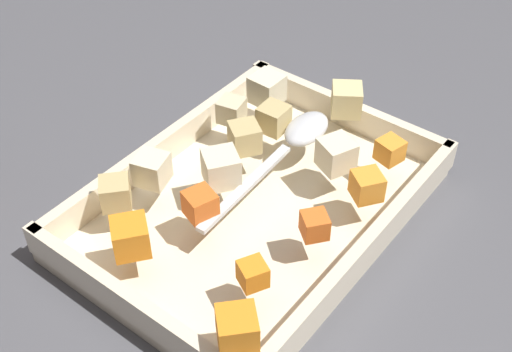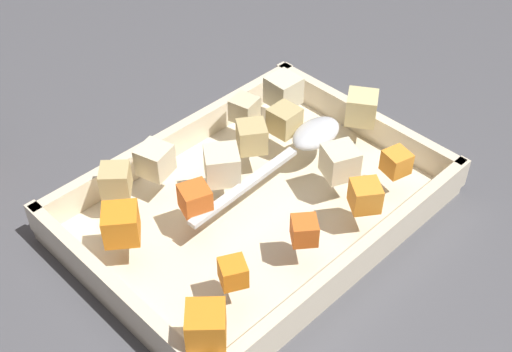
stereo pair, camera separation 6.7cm
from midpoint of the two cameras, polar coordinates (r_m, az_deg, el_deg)
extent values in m
plane|color=#4C4C51|center=(0.72, 2.60, -3.41)|extent=(4.00, 4.00, 0.00)
cube|color=beige|center=(0.71, 2.72, -3.19)|extent=(0.36, 0.27, 0.01)
cube|color=beige|center=(0.76, -4.18, 2.93)|extent=(0.36, 0.01, 0.03)
cube|color=beige|center=(0.64, 11.12, -7.33)|extent=(0.36, 0.01, 0.03)
cube|color=beige|center=(0.80, 11.47, 4.40)|extent=(0.01, 0.27, 0.03)
cube|color=beige|center=(0.62, -8.70, -9.77)|extent=(0.01, 0.27, 0.03)
cube|color=orange|center=(0.59, 1.38, -8.25)|extent=(0.03, 0.03, 0.02)
cube|color=orange|center=(0.66, 12.02, -1.76)|extent=(0.04, 0.04, 0.03)
cube|color=orange|center=(0.64, -2.15, -2.08)|extent=(0.03, 0.03, 0.03)
cube|color=orange|center=(0.71, 14.36, 1.01)|extent=(0.03, 0.03, 0.02)
cube|color=orange|center=(0.62, 7.17, -4.69)|extent=(0.03, 0.03, 0.02)
cube|color=orange|center=(0.55, -0.63, -12.55)|extent=(0.04, 0.04, 0.03)
cube|color=orange|center=(0.62, -8.22, -4.16)|extent=(0.05, 0.05, 0.03)
cube|color=#E0CC89|center=(0.77, 11.34, 5.53)|extent=(0.05, 0.05, 0.03)
cube|color=tan|center=(0.71, 2.35, 3.19)|extent=(0.04, 0.04, 0.03)
cube|color=beige|center=(0.78, 4.80, 7.06)|extent=(0.03, 0.03, 0.03)
cube|color=beige|center=(0.69, -5.70, 1.21)|extent=(0.04, 0.04, 0.03)
cube|color=tan|center=(0.74, 5.01, 4.57)|extent=(0.03, 0.03, 0.03)
cube|color=beige|center=(0.67, -0.01, 0.78)|extent=(0.05, 0.05, 0.03)
cube|color=beige|center=(0.69, 9.83, 1.07)|extent=(0.04, 0.04, 0.03)
cube|color=tan|center=(0.67, -8.89, -0.47)|extent=(0.04, 0.04, 0.03)
cube|color=beige|center=(0.75, 1.58, 5.52)|extent=(0.03, 0.03, 0.03)
ellipsoid|color=silver|center=(0.73, 7.58, 3.51)|extent=(0.07, 0.04, 0.02)
cube|color=silver|center=(0.67, 2.15, -1.08)|extent=(0.15, 0.02, 0.01)
camera|label=1|loc=(0.03, -87.13, 2.58)|focal=47.83mm
camera|label=2|loc=(0.03, 92.87, -2.58)|focal=47.83mm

